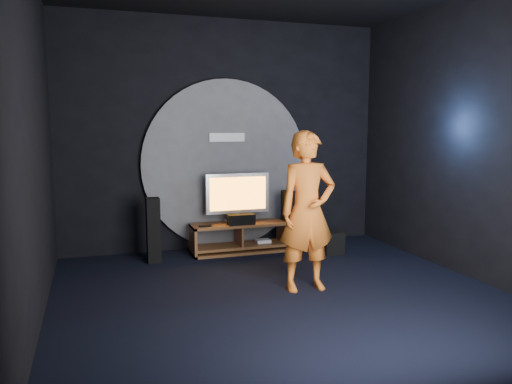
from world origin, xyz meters
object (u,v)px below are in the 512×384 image
tv (238,196)px  player (307,211)px  tower_speaker_right (289,220)px  media_console (239,239)px  tower_speaker_left (153,230)px  subwoofer (331,242)px

tv → player: bearing=-82.0°
tv → tower_speaker_right: bearing=-8.7°
media_console → tower_speaker_right: tower_speaker_right is taller
tv → media_console: bearing=-84.1°
media_console → tower_speaker_left: 1.33m
subwoofer → tower_speaker_left: bearing=172.4°
tv → tower_speaker_left: 1.37m
media_console → player: bearing=-81.9°
media_console → subwoofer: (1.29, -0.50, -0.03)m
tower_speaker_left → tower_speaker_right: bearing=2.9°
tv → tower_speaker_right: size_ratio=1.07×
tv → subwoofer: 1.57m
subwoofer → player: size_ratio=0.18×
tower_speaker_right → subwoofer: 0.74m
media_console → tower_speaker_left: (-1.29, -0.15, 0.26)m
tower_speaker_left → subwoofer: 2.62m
media_console → tv: size_ratio=1.49×
tower_speaker_left → player: player is taller
tower_speaker_right → subwoofer: size_ratio=2.74×
tower_speaker_left → player: 2.37m
tower_speaker_left → player: (1.56, -1.72, 0.47)m
tv → player: player is taller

